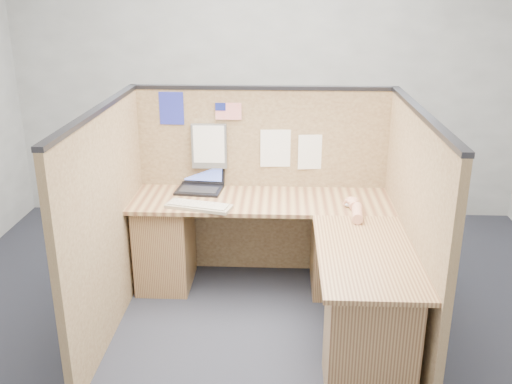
# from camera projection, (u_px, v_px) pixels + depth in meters

# --- Properties ---
(floor) EXTENTS (5.00, 5.00, 0.00)m
(floor) POSITION_uv_depth(u_px,v_px,m) (257.00, 333.00, 3.90)
(floor) COLOR black
(floor) RESTS_ON ground
(wall_back) EXTENTS (5.00, 0.00, 5.00)m
(wall_back) POSITION_uv_depth(u_px,v_px,m) (267.00, 78.00, 5.54)
(wall_back) COLOR gray
(wall_back) RESTS_ON floor
(wall_front) EXTENTS (5.00, 0.00, 5.00)m
(wall_front) POSITION_uv_depth(u_px,v_px,m) (213.00, 373.00, 1.31)
(wall_front) COLOR gray
(wall_front) RESTS_ON floor
(cubicle_partitions) EXTENTS (2.06, 1.83, 1.53)m
(cubicle_partitions) POSITION_uv_depth(u_px,v_px,m) (260.00, 207.00, 4.04)
(cubicle_partitions) COLOR brown
(cubicle_partitions) RESTS_ON floor
(l_desk) EXTENTS (1.95, 1.75, 0.73)m
(l_desk) POSITION_uv_depth(u_px,v_px,m) (285.00, 264.00, 4.03)
(l_desk) COLOR brown
(l_desk) RESTS_ON floor
(laptop) EXTENTS (0.37, 0.36, 0.25)m
(laptop) POSITION_uv_depth(u_px,v_px,m) (200.00, 181.00, 4.50)
(laptop) COLOR black
(laptop) RESTS_ON l_desk
(keyboard) EXTENTS (0.50, 0.28, 0.03)m
(keyboard) POSITION_uv_depth(u_px,v_px,m) (199.00, 206.00, 4.12)
(keyboard) COLOR gray
(keyboard) RESTS_ON l_desk
(mouse) EXTENTS (0.12, 0.10, 0.05)m
(mouse) POSITION_uv_depth(u_px,v_px,m) (352.00, 204.00, 4.13)
(mouse) COLOR #B4B4B9
(mouse) RESTS_ON l_desk
(hand_forearm) EXTENTS (0.11, 0.39, 0.08)m
(hand_forearm) POSITION_uv_depth(u_px,v_px,m) (356.00, 209.00, 4.00)
(hand_forearm) COLOR tan
(hand_forearm) RESTS_ON l_desk
(blue_poster) EXTENTS (0.19, 0.01, 0.25)m
(blue_poster) POSITION_uv_depth(u_px,v_px,m) (171.00, 108.00, 4.38)
(blue_poster) COLOR #22299E
(blue_poster) RESTS_ON cubicle_partitions
(american_flag) EXTENTS (0.20, 0.01, 0.35)m
(american_flag) POSITION_uv_depth(u_px,v_px,m) (225.00, 113.00, 4.36)
(american_flag) COLOR olive
(american_flag) RESTS_ON cubicle_partitions
(file_holder) EXTENTS (0.27, 0.05, 0.35)m
(file_holder) POSITION_uv_depth(u_px,v_px,m) (209.00, 146.00, 4.44)
(file_holder) COLOR slate
(file_holder) RESTS_ON cubicle_partitions
(paper_left) EXTENTS (0.23, 0.02, 0.30)m
(paper_left) POSITION_uv_depth(u_px,v_px,m) (275.00, 148.00, 4.45)
(paper_left) COLOR white
(paper_left) RESTS_ON cubicle_partitions
(paper_right) EXTENTS (0.22, 0.03, 0.28)m
(paper_right) POSITION_uv_depth(u_px,v_px,m) (312.00, 152.00, 4.45)
(paper_right) COLOR white
(paper_right) RESTS_ON cubicle_partitions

